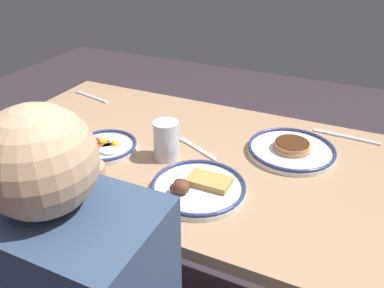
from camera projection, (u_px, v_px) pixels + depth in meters
The scene contains 10 objects.
dining_table at pixel (194, 186), 1.28m from camera, with size 1.45×0.77×0.75m.
plate_near_main at pixel (291, 149), 1.21m from camera, with size 0.27×0.27×0.04m.
plate_center_pancakes at pixel (105, 146), 1.23m from camera, with size 0.20×0.20×0.04m.
plate_far_companion at pixel (197, 187), 1.03m from camera, with size 0.26×0.26×0.05m.
plate_far_side at pixel (29, 132), 1.30m from camera, with size 0.23×0.23×0.08m.
drinking_glass at pixel (166, 142), 1.17m from camera, with size 0.08×0.08×0.12m.
fork_near at pixel (91, 97), 1.61m from camera, with size 0.19×0.06×0.01m.
fork_far at pixel (196, 148), 1.24m from camera, with size 0.17×0.10×0.01m.
butter_knife at pixel (346, 137), 1.31m from camera, with size 0.22×0.03×0.01m.
tea_spoon at pixel (53, 175), 1.10m from camera, with size 0.20×0.04×0.01m.
Camera 1 is at (-0.43, 0.95, 1.37)m, focal length 36.10 mm.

